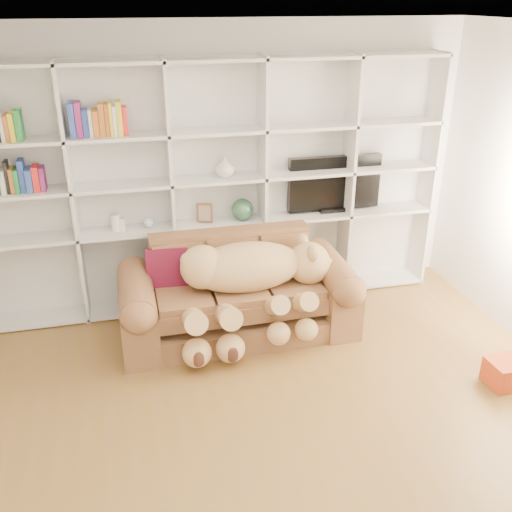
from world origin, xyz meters
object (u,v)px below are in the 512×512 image
object	(u,v)px
gift_box	(505,373)
sofa	(237,298)
teddy_bear	(249,280)
tv	(334,184)

from	to	relation	value
gift_box	sofa	bearing A→B (deg)	145.39
sofa	gift_box	size ratio (longest dim) A/B	7.78
sofa	teddy_bear	xyz separation A→B (m)	(0.07, -0.18, 0.27)
sofa	tv	xyz separation A→B (m)	(1.15, 0.66, 0.81)
sofa	teddy_bear	world-z (taller)	teddy_bear
sofa	teddy_bear	bearing A→B (deg)	-67.45
teddy_bear	tv	xyz separation A→B (m)	(1.08, 0.84, 0.54)
teddy_bear	gift_box	size ratio (longest dim) A/B	5.50
sofa	gift_box	distance (m)	2.34
gift_box	tv	size ratio (longest dim) A/B	0.28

